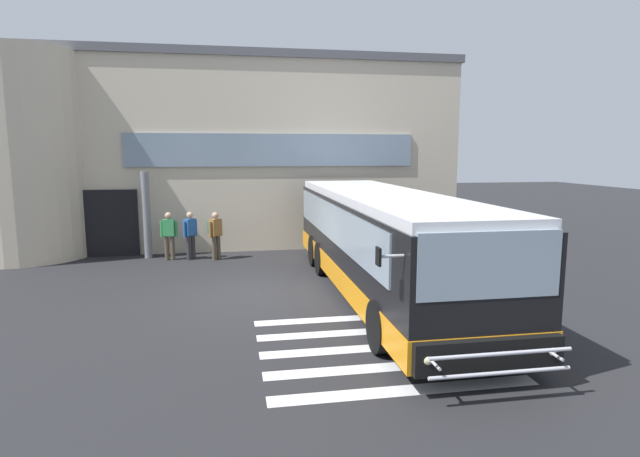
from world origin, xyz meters
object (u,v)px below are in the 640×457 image
object	(u,v)px
bus_main_foreground	(382,245)
passenger_at_curb_edge	(215,232)
entry_support_column	(146,215)
passenger_near_column	(169,234)
passenger_by_doorway	(190,233)

from	to	relation	value
bus_main_foreground	passenger_at_curb_edge	xyz separation A→B (m)	(-4.42, 5.30, -0.37)
entry_support_column	passenger_at_curb_edge	xyz separation A→B (m)	(2.37, -0.73, -0.57)
passenger_near_column	passenger_by_doorway	size ratio (longest dim) A/B	1.00
bus_main_foreground	passenger_by_doorway	size ratio (longest dim) A/B	7.03
entry_support_column	passenger_by_doorway	xyz separation A→B (m)	(1.52, -0.55, -0.61)
entry_support_column	passenger_by_doorway	distance (m)	1.73
bus_main_foreground	passenger_near_column	bearing A→B (deg)	137.40
entry_support_column	passenger_at_curb_edge	bearing A→B (deg)	-17.16
passenger_at_curb_edge	bus_main_foreground	bearing A→B (deg)	-50.17
passenger_by_doorway	passenger_at_curb_edge	world-z (taller)	same
passenger_near_column	passenger_at_curb_edge	xyz separation A→B (m)	(1.57, -0.21, 0.03)
entry_support_column	passenger_near_column	world-z (taller)	entry_support_column
bus_main_foreground	entry_support_column	bearing A→B (deg)	138.40
passenger_near_column	passenger_at_curb_edge	world-z (taller)	same
entry_support_column	bus_main_foreground	world-z (taller)	entry_support_column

